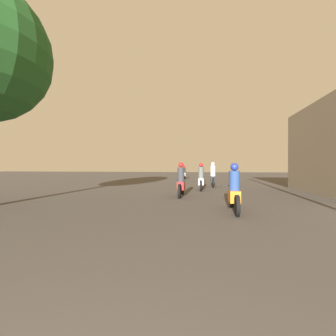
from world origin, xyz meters
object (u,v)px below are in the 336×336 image
at_px(motorcycle_orange, 234,192).
at_px(motorcycle_white, 201,179).
at_px(motorcycle_blue, 202,175).
at_px(motorcycle_silver, 184,174).
at_px(motorcycle_black, 213,177).
at_px(motorcycle_red, 181,183).

height_order(motorcycle_orange, motorcycle_white, motorcycle_white).
relative_size(motorcycle_blue, motorcycle_silver, 0.89).
bearing_deg(motorcycle_silver, motorcycle_white, -89.28).
bearing_deg(motorcycle_orange, motorcycle_silver, 105.81).
bearing_deg(motorcycle_white, motorcycle_black, 77.51).
distance_m(motorcycle_black, motorcycle_blue, 5.28).
bearing_deg(motorcycle_blue, motorcycle_orange, -78.99).
distance_m(motorcycle_white, motorcycle_silver, 12.15).
height_order(motorcycle_red, motorcycle_silver, motorcycle_red).
bearing_deg(motorcycle_black, motorcycle_silver, 102.51).
relative_size(motorcycle_red, motorcycle_blue, 1.06).
relative_size(motorcycle_black, motorcycle_blue, 0.99).
relative_size(motorcycle_white, motorcycle_silver, 0.93).
bearing_deg(motorcycle_silver, motorcycle_red, -94.46).
distance_m(motorcycle_orange, motorcycle_black, 8.57).
distance_m(motorcycle_orange, motorcycle_silver, 18.46).
distance_m(motorcycle_red, motorcycle_blue, 10.59).
bearing_deg(motorcycle_silver, motorcycle_blue, -74.80).
distance_m(motorcycle_orange, motorcycle_white, 6.31).
height_order(motorcycle_black, motorcycle_silver, motorcycle_black).
distance_m(motorcycle_white, motorcycle_black, 2.47).
relative_size(motorcycle_orange, motorcycle_blue, 1.05).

